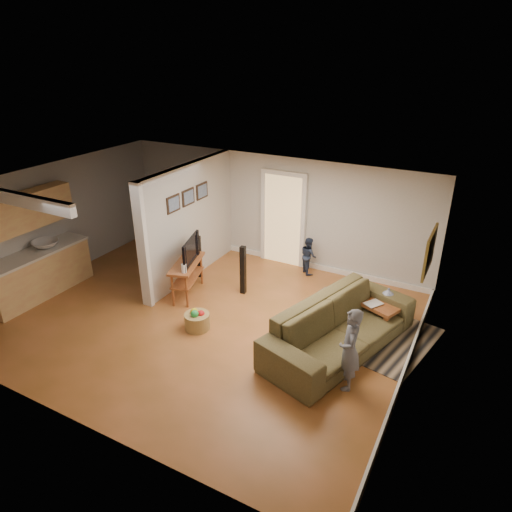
# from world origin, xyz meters

# --- Properties ---
(ground) EXTENTS (7.50, 7.50, 0.00)m
(ground) POSITION_xyz_m (0.00, 0.00, 0.00)
(ground) COLOR brown
(ground) RESTS_ON ground
(room_shell) EXTENTS (7.54, 6.02, 2.52)m
(room_shell) POSITION_xyz_m (-1.07, 0.43, 1.46)
(room_shell) COLOR #B3B1AB
(room_shell) RESTS_ON ground
(area_rug) EXTENTS (2.89, 2.36, 0.01)m
(area_rug) POSITION_xyz_m (2.69, 1.05, 0.01)
(area_rug) COLOR black
(area_rug) RESTS_ON ground
(sofa) EXTENTS (1.98, 3.16, 0.86)m
(sofa) POSITION_xyz_m (2.60, 0.29, 0.00)
(sofa) COLOR #463823
(sofa) RESTS_ON ground
(coffee_table) EXTENTS (1.44, 1.15, 0.74)m
(coffee_table) POSITION_xyz_m (2.82, 1.46, 0.38)
(coffee_table) COLOR maroon
(coffee_table) RESTS_ON ground
(tv_console) EXTENTS (0.76, 1.23, 0.99)m
(tv_console) POSITION_xyz_m (-0.74, 0.62, 0.66)
(tv_console) COLOR maroon
(tv_console) RESTS_ON ground
(speaker_left) EXTENTS (0.11, 0.11, 1.05)m
(speaker_left) POSITION_xyz_m (0.22, 1.20, 0.52)
(speaker_left) COLOR black
(speaker_left) RESTS_ON ground
(speaker_right) EXTENTS (0.12, 0.12, 0.96)m
(speaker_right) POSITION_xyz_m (-1.00, 1.40, 0.48)
(speaker_right) COLOR black
(speaker_right) RESTS_ON ground
(toy_basket) EXTENTS (0.46, 0.46, 0.41)m
(toy_basket) POSITION_xyz_m (0.13, -0.34, 0.17)
(toy_basket) COLOR olive
(toy_basket) RESTS_ON ground
(child) EXTENTS (0.48, 0.57, 1.32)m
(child) POSITION_xyz_m (3.00, -0.55, 0.00)
(child) COLOR slate
(child) RESTS_ON ground
(toddler) EXTENTS (0.52, 0.52, 0.85)m
(toddler) POSITION_xyz_m (1.05, 2.70, 0.00)
(toddler) COLOR #222E47
(toddler) RESTS_ON ground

